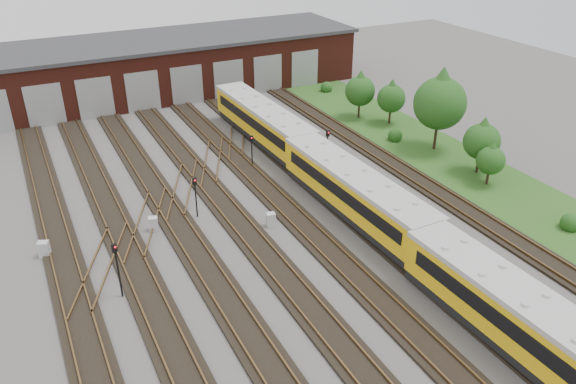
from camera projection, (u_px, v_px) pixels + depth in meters
name	position (u px, v px, depth m)	size (l,w,h in m)	color
ground	(310.00, 268.00, 36.00)	(120.00, 120.00, 0.00)	#4C4946
track_network	(304.00, 262.00, 36.34)	(30.40, 70.00, 0.33)	black
maintenance_shed	(146.00, 67.00, 65.92)	(51.00, 12.50, 6.35)	#531E14
grass_verge	(438.00, 155.00, 51.46)	(8.00, 55.00, 0.05)	#2B521B
metro_train	(355.00, 193.00, 40.74)	(3.29, 48.10, 3.31)	black
signal_mast_0	(117.00, 264.00, 32.35)	(0.32, 0.31, 3.72)	black
signal_mast_1	(195.00, 192.00, 40.73)	(0.29, 0.27, 3.22)	black
signal_mast_2	(252.00, 147.00, 48.30)	(0.29, 0.27, 2.98)	black
signal_mast_3	(328.00, 143.00, 48.61)	(0.30, 0.28, 3.29)	black
relay_cabinet_0	(44.00, 249.00, 36.87)	(0.67, 0.56, 1.12)	#B9BCBF
relay_cabinet_1	(153.00, 224.00, 39.78)	(0.63, 0.53, 1.05)	#B9BCBF
relay_cabinet_2	(271.00, 220.00, 40.29)	(0.63, 0.52, 1.05)	#B9BCBF
relay_cabinet_3	(301.00, 162.00, 48.96)	(0.58, 0.48, 0.97)	#B9BCBF
relay_cabinet_4	(257.00, 130.00, 55.48)	(0.67, 0.56, 1.12)	#B9BCBF
tree_0	(360.00, 88.00, 58.50)	(3.13, 3.13, 5.19)	black
tree_1	(392.00, 95.00, 57.12)	(2.89, 2.89, 4.78)	black
tree_2	(441.00, 97.00, 50.31)	(4.77, 4.77, 7.90)	black
tree_3	(491.00, 157.00, 45.15)	(2.31, 2.31, 3.82)	black
tree_4	(482.00, 137.00, 46.74)	(3.07, 3.07, 5.09)	black
bush_0	(571.00, 220.00, 39.85)	(1.42, 1.42, 1.42)	#124012
bush_1	(395.00, 134.00, 54.21)	(1.39, 1.39, 1.39)	#124012
bush_2	(326.00, 86.00, 67.68)	(1.42, 1.42, 1.42)	#124012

